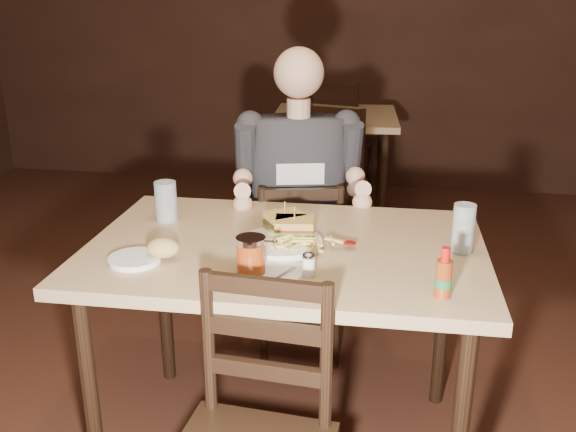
% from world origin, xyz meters
% --- Properties ---
extents(room_shell, '(7.00, 7.00, 7.00)m').
position_xyz_m(room_shell, '(0.00, 0.00, 1.40)').
color(room_shell, black).
rests_on(room_shell, ground).
extents(main_table, '(1.28, 0.86, 0.77)m').
position_xyz_m(main_table, '(0.08, 0.22, 0.69)').
color(main_table, tan).
rests_on(main_table, ground).
extents(bg_table, '(0.85, 0.85, 0.77)m').
position_xyz_m(bg_table, '(0.02, 2.50, 0.68)').
color(bg_table, tan).
rests_on(bg_table, ground).
extents(chair_far, '(0.46, 0.49, 0.82)m').
position_xyz_m(chair_far, '(0.03, 0.85, 0.41)').
color(chair_far, black).
rests_on(chair_far, ground).
extents(bg_chair_far, '(0.54, 0.57, 0.93)m').
position_xyz_m(bg_chair_far, '(0.02, 3.05, 0.46)').
color(bg_chair_far, black).
rests_on(bg_chair_far, ground).
extents(bg_chair_near, '(0.50, 0.53, 0.88)m').
position_xyz_m(bg_chair_near, '(0.02, 1.95, 0.44)').
color(bg_chair_near, black).
rests_on(bg_chair_near, ground).
extents(diner, '(0.61, 0.52, 0.91)m').
position_xyz_m(diner, '(0.04, 0.80, 0.88)').
color(diner, '#2A2A2F').
rests_on(diner, chair_far).
extents(dinner_plate, '(0.26, 0.26, 0.01)m').
position_xyz_m(dinner_plate, '(0.07, 0.20, 0.78)').
color(dinner_plate, white).
rests_on(dinner_plate, main_table).
extents(sandwich_left, '(0.14, 0.12, 0.10)m').
position_xyz_m(sandwich_left, '(0.11, 0.26, 0.84)').
color(sandwich_left, gold).
rests_on(sandwich_left, dinner_plate).
extents(sandwich_right, '(0.15, 0.15, 0.10)m').
position_xyz_m(sandwich_right, '(0.07, 0.31, 0.84)').
color(sandwich_right, gold).
rests_on(sandwich_right, dinner_plate).
extents(fries_pile, '(0.26, 0.18, 0.04)m').
position_xyz_m(fries_pile, '(0.16, 0.18, 0.80)').
color(fries_pile, '#F2DC6A').
rests_on(fries_pile, dinner_plate).
extents(ketchup_dollop, '(0.04, 0.04, 0.01)m').
position_xyz_m(ketchup_dollop, '(0.29, 0.22, 0.79)').
color(ketchup_dollop, maroon).
rests_on(ketchup_dollop, dinner_plate).
extents(glass_left, '(0.08, 0.08, 0.14)m').
position_xyz_m(glass_left, '(-0.37, 0.37, 0.84)').
color(glass_left, silver).
rests_on(glass_left, main_table).
extents(glass_right, '(0.07, 0.07, 0.16)m').
position_xyz_m(glass_right, '(0.64, 0.25, 0.85)').
color(glass_right, silver).
rests_on(glass_right, main_table).
extents(hot_sauce, '(0.04, 0.04, 0.14)m').
position_xyz_m(hot_sauce, '(0.56, -0.08, 0.84)').
color(hot_sauce, maroon).
rests_on(hot_sauce, main_table).
extents(salt_shaker, '(0.04, 0.04, 0.07)m').
position_xyz_m(salt_shaker, '(0.19, -0.00, 0.80)').
color(salt_shaker, white).
rests_on(salt_shaker, main_table).
extents(syrup_dispenser, '(0.09, 0.09, 0.11)m').
position_xyz_m(syrup_dispenser, '(0.02, -0.01, 0.83)').
color(syrup_dispenser, maroon).
rests_on(syrup_dispenser, main_table).
extents(napkin, '(0.19, 0.18, 0.00)m').
position_xyz_m(napkin, '(0.10, 0.02, 0.77)').
color(napkin, white).
rests_on(napkin, main_table).
extents(knife, '(0.05, 0.22, 0.01)m').
position_xyz_m(knife, '(0.02, 0.02, 0.78)').
color(knife, silver).
rests_on(knife, napkin).
extents(fork, '(0.07, 0.14, 0.00)m').
position_xyz_m(fork, '(0.12, -0.03, 0.78)').
color(fork, silver).
rests_on(fork, napkin).
extents(side_plate, '(0.16, 0.16, 0.01)m').
position_xyz_m(side_plate, '(-0.34, 0.00, 0.78)').
color(side_plate, white).
rests_on(side_plate, main_table).
extents(bread_roll, '(0.10, 0.08, 0.06)m').
position_xyz_m(bread_roll, '(-0.26, 0.03, 0.81)').
color(bread_roll, tan).
rests_on(bread_roll, side_plate).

